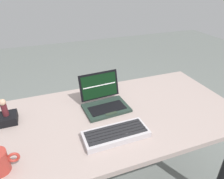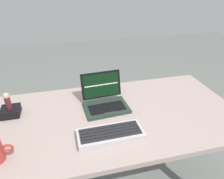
{
  "view_description": "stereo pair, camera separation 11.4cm",
  "coord_description": "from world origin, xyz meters",
  "px_view_note": "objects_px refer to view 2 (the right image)",
  "views": [
    {
      "loc": [
        -0.36,
        -0.88,
        1.41
      ],
      "look_at": [
        -0.02,
        0.05,
        0.85
      ],
      "focal_mm": 33.01,
      "sensor_mm": 36.0,
      "label": 1
    },
    {
      "loc": [
        -0.25,
        -0.91,
        1.41
      ],
      "look_at": [
        -0.02,
        0.05,
        0.85
      ],
      "focal_mm": 33.01,
      "sensor_mm": 36.0,
      "label": 2
    }
  ],
  "objects_px": {
    "figurine": "(7,100)",
    "laptop_front": "(105,101)",
    "external_keyboard": "(110,134)",
    "figurine_stand": "(11,112)"
  },
  "relations": [
    {
      "from": "external_keyboard",
      "to": "figurine",
      "type": "distance_m",
      "value": 0.59
    },
    {
      "from": "figurine_stand",
      "to": "figurine",
      "type": "relative_size",
      "value": 1.02
    },
    {
      "from": "external_keyboard",
      "to": "figurine_stand",
      "type": "height_order",
      "value": "figurine_stand"
    },
    {
      "from": "external_keyboard",
      "to": "laptop_front",
      "type": "bearing_deg",
      "value": 83.37
    },
    {
      "from": "laptop_front",
      "to": "figurine",
      "type": "bearing_deg",
      "value": 175.67
    },
    {
      "from": "laptop_front",
      "to": "figurine",
      "type": "relative_size",
      "value": 2.72
    },
    {
      "from": "laptop_front",
      "to": "external_keyboard",
      "type": "distance_m",
      "value": 0.27
    },
    {
      "from": "external_keyboard",
      "to": "figurine_stand",
      "type": "distance_m",
      "value": 0.58
    },
    {
      "from": "laptop_front",
      "to": "figurine",
      "type": "xyz_separation_m",
      "value": [
        -0.53,
        0.04,
        0.06
      ]
    },
    {
      "from": "figurine",
      "to": "laptop_front",
      "type": "bearing_deg",
      "value": -4.33
    }
  ]
}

